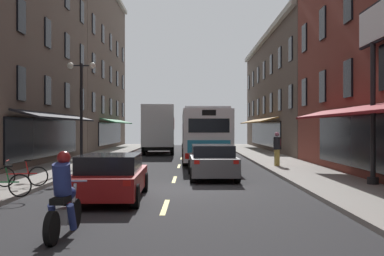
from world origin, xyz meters
The scene contains 12 objects.
ground_plane centered at (0.00, 0.00, -0.05)m, with size 34.80×80.00×0.10m, color #28282B.
lane_centre_dashes centered at (0.00, -0.25, 0.00)m, with size 0.14×73.90×0.01m.
sidewalk_right centered at (5.90, 0.00, 0.07)m, with size 3.00×80.00×0.14m, color gray.
billboard_sign centered at (7.05, 0.34, 4.77)m, with size 0.40×2.39×6.26m.
transit_bus centered at (1.42, 13.02, 1.69)m, with size 2.86×11.67×3.22m.
box_truck centered at (-2.00, 21.38, 1.98)m, with size 2.81×7.95×3.83m.
sedan_near centered at (-1.66, -2.25, 0.68)m, with size 2.00×4.52×1.33m.
sedan_mid centered at (1.56, 3.48, 0.72)m, with size 2.03×4.85×1.40m.
motorcycle_rider centered at (-1.77, -6.85, 0.71)m, with size 0.62×2.07×1.66m.
bicycle_near centered at (-4.99, -0.34, 0.50)m, with size 1.68×0.56×0.91m.
pedestrian_near centered at (5.13, 8.08, 1.07)m, with size 0.43×0.53×1.75m.
street_lamp_twin centered at (-4.83, 7.32, 3.05)m, with size 1.42×0.32×5.25m.
Camera 1 is at (0.72, -15.77, 2.11)m, focal length 43.14 mm.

